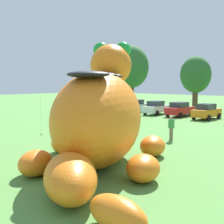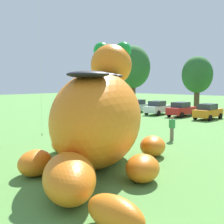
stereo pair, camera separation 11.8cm
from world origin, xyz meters
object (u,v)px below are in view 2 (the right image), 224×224
Objects in this scene: car_silver at (138,106)px; car_red at (181,109)px; car_white at (157,108)px; spectator_by_cars at (172,128)px; giant_inflatable_creature at (99,117)px; spectator_mid_field at (133,109)px; car_orange at (208,112)px; spectator_near_inflatable at (135,110)px.

car_silver and car_red have the same top height.
car_white reaches higher than spectator_by_cars.
giant_inflatable_creature is 24.63m from car_white.
giant_inflatable_creature is 8.20m from spectator_by_cars.
spectator_mid_field is 15.92m from spectator_by_cars.
car_silver is 1.01× the size of car_white.
car_orange is at bearing -5.23° from car_white.
car_white is 2.44× the size of spectator_near_inflatable.
car_white is 3.35m from car_red.
car_red is 15.57m from spectator_by_cars.
car_orange is 8.75m from spectator_mid_field.
spectator_by_cars is at bearing -53.81° from car_white.
spectator_near_inflatable is 14.28m from spectator_by_cars.
car_white is at bearing 178.83° from car_red.
car_silver is 7.01m from car_red.
car_red is 2.45× the size of spectator_mid_field.
spectator_mid_field and spectator_by_cars have the same top height.
car_white is at bearing 116.17° from giant_inflatable_creature.
car_silver is at bearing 122.46° from giant_inflatable_creature.
car_orange is 2.43× the size of spectator_mid_field.
spectator_near_inflatable is (-11.08, 17.72, -1.53)m from giant_inflatable_creature.
spectator_near_inflatable is (-3.59, -4.27, -0.01)m from car_red.
giant_inflatable_creature is 23.28m from car_red.
car_silver reaches higher than spectator_by_cars.
giant_inflatable_creature is at bearing -63.83° from car_white.
spectator_near_inflatable and spectator_by_cars have the same top height.
giant_inflatable_creature reaches higher than car_orange.
spectator_mid_field is at bearing 123.07° from giant_inflatable_creature.
giant_inflatable_creature is 6.26× the size of spectator_by_cars.
car_red is 1.01× the size of car_orange.
car_white is at bearing 174.77° from car_orange.
giant_inflatable_creature is at bearing -85.87° from spectator_by_cars.
giant_inflatable_creature is 2.56× the size of car_white.
car_white is at bearing 65.99° from spectator_mid_field.
giant_inflatable_creature is 22.54m from spectator_mid_field.
spectator_mid_field is (-1.19, 1.13, 0.00)m from spectator_near_inflatable.
car_red is 5.72m from spectator_mid_field.
car_silver is 20.21m from spectator_by_cars.
spectator_near_inflatable is at bearing -152.64° from car_orange.
spectator_near_inflatable is at bearing -56.02° from car_silver.
car_white reaches higher than spectator_mid_field.
giant_inflatable_creature reaches higher than car_red.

